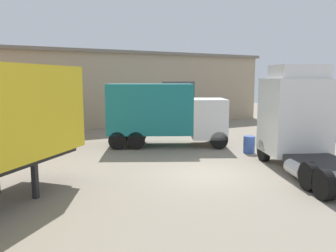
{
  "coord_description": "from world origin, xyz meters",
  "views": [
    {
      "loc": [
        -7.18,
        -10.58,
        3.78
      ],
      "look_at": [
        -0.14,
        2.97,
        1.6
      ],
      "focal_mm": 35.0,
      "sensor_mm": 36.0,
      "label": 1
    }
  ],
  "objects": [
    {
      "name": "flatbed_truck_yellow",
      "position": [
        11.02,
        4.51,
        1.33
      ],
      "size": [
        7.68,
        5.38,
        2.74
      ],
      "rotation": [
        0.0,
        0.0,
        0.45
      ],
      "color": "yellow",
      "rests_on": "ground_plane"
    },
    {
      "name": "ground_plane",
      "position": [
        0.0,
        0.0,
        0.0
      ],
      "size": [
        60.0,
        60.0,
        0.0
      ],
      "primitive_type": "plane",
      "color": "gray"
    },
    {
      "name": "delivery_van_orange",
      "position": [
        -6.25,
        8.6,
        1.38
      ],
      "size": [
        5.95,
        3.66,
        2.53
      ],
      "rotation": [
        0.0,
        0.0,
        -2.82
      ],
      "color": "orange",
      "rests_on": "ground_plane"
    },
    {
      "name": "warehouse_building",
      "position": [
        0.0,
        17.18,
        3.02
      ],
      "size": [
        30.7,
        6.87,
        6.02
      ],
      "color": "tan",
      "rests_on": "ground_plane"
    },
    {
      "name": "oil_drum",
      "position": [
        4.2,
        2.22,
        0.44
      ],
      "size": [
        0.58,
        0.58,
        0.88
      ],
      "color": "#33519E",
      "rests_on": "ground_plane"
    },
    {
      "name": "box_truck_white",
      "position": [
        1.19,
        5.99,
        1.94
      ],
      "size": [
        7.0,
        5.07,
        3.53
      ],
      "rotation": [
        0.0,
        0.0,
        -0.46
      ],
      "color": "silver",
      "rests_on": "ground_plane"
    },
    {
      "name": "tractor_unit_white",
      "position": [
        4.3,
        -0.73,
        2.08
      ],
      "size": [
        4.64,
        6.61,
        4.39
      ],
      "rotation": [
        0.0,
        0.0,
        1.18
      ],
      "color": "silver",
      "rests_on": "ground_plane"
    }
  ]
}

